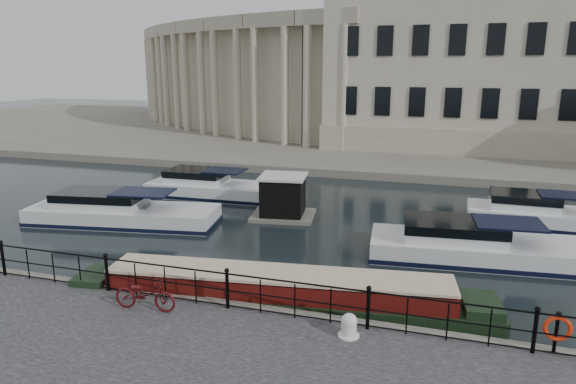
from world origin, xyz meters
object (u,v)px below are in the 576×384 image
Objects in this scene: mooring_bollard at (349,326)px; life_ring_post at (557,329)px; narrowboat at (277,297)px; harbour_hut at (283,198)px; bicycle at (145,294)px.

life_ring_post is at bearing 7.18° from mooring_bollard.
mooring_bollard is at bearing -172.82° from life_ring_post.
life_ring_post is 0.08× the size of narrowboat.
harbour_hut reaches higher than life_ring_post.
harbour_hut is at bearing 115.33° from mooring_bollard.
harbour_hut is (-5.35, 11.31, 0.11)m from mooring_bollard.
life_ring_post is (10.67, 0.87, 0.19)m from bicycle.
bicycle is at bearing -177.45° from mooring_bollard.
bicycle is at bearing -152.49° from narrowboat.
life_ring_post is 7.64m from narrowboat.
harbour_hut is at bearing 99.34° from narrowboat.
harbour_hut is (-10.24, 10.70, -0.27)m from life_ring_post.
narrowboat is (-7.47, 1.35, -0.86)m from life_ring_post.
life_ring_post is at bearing -89.37° from bicycle.
mooring_bollard is at bearing -91.50° from bicycle.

